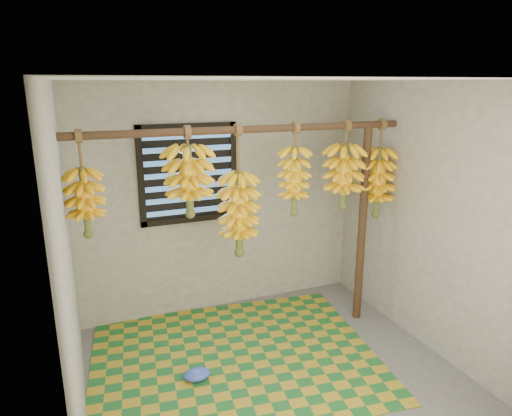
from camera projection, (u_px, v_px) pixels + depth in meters
name	position (u px, v px, depth m)	size (l,w,h in m)	color
floor	(281.00, 383.00, 3.75)	(3.00, 3.00, 0.01)	#555555
ceiling	(286.00, 79.00, 3.11)	(3.00, 3.00, 0.01)	silver
wall_back	(222.00, 199.00, 4.77)	(3.00, 0.01, 2.40)	gray
wall_left	(68.00, 276.00, 2.88)	(0.01, 3.00, 2.40)	gray
wall_right	(440.00, 223.00, 3.97)	(0.01, 3.00, 2.40)	gray
window	(189.00, 174.00, 4.54)	(1.00, 0.04, 1.00)	black
hanging_pole	(249.00, 129.00, 3.84)	(0.06, 0.06, 3.00)	#432919
support_post	(362.00, 226.00, 4.54)	(0.08, 0.08, 2.00)	#432919
woven_mat	(235.00, 358.00, 4.08)	(2.48, 1.98, 0.01)	#1B5F27
plastic_bag	(197.00, 374.00, 3.76)	(0.22, 0.16, 0.09)	blue
banana_bunch_a	(85.00, 202.00, 3.49)	(0.29, 0.29, 0.83)	brown
banana_bunch_b	(189.00, 181.00, 3.75)	(0.39, 0.39, 0.75)	brown
banana_bunch_c	(239.00, 214.00, 4.00)	(0.33, 0.33, 1.16)	brown
banana_bunch_d	(294.00, 181.00, 4.12)	(0.28, 0.28, 0.84)	brown
banana_bunch_e	(344.00, 177.00, 4.31)	(0.36, 0.36, 0.83)	brown
banana_bunch_f	(378.00, 183.00, 4.48)	(0.32, 0.32, 0.96)	brown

